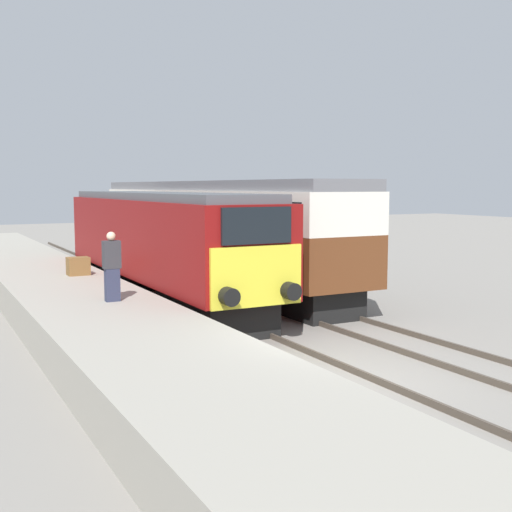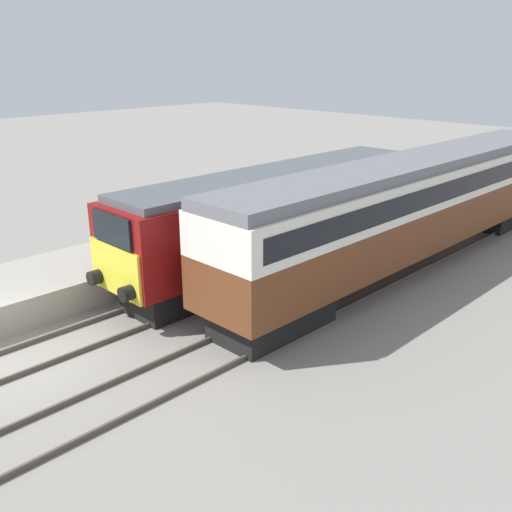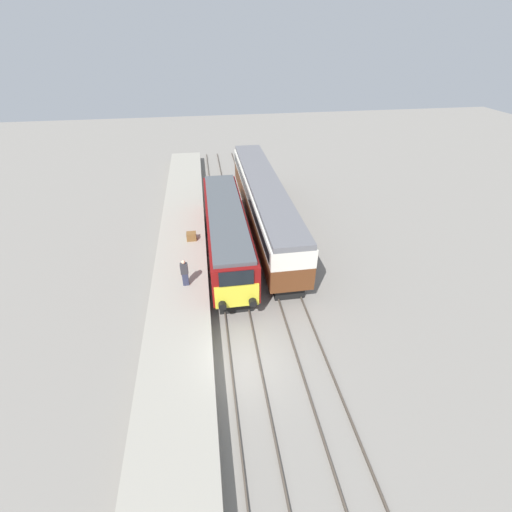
{
  "view_description": "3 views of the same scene",
  "coord_description": "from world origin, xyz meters",
  "px_view_note": "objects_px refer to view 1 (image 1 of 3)",
  "views": [
    {
      "loc": [
        -7.3,
        -10.31,
        3.94
      ],
      "look_at": [
        0.0,
        3.39,
        2.25
      ],
      "focal_mm": 45.0,
      "sensor_mm": 36.0,
      "label": 1
    },
    {
      "loc": [
        13.7,
        -4.65,
        7.66
      ],
      "look_at": [
        1.7,
        7.39,
        1.6
      ],
      "focal_mm": 40.0,
      "sensor_mm": 36.0,
      "label": 2
    },
    {
      "loc": [
        -1.21,
        -11.2,
        14.14
      ],
      "look_at": [
        1.7,
        7.39,
        1.6
      ],
      "focal_mm": 24.0,
      "sensor_mm": 36.0,
      "label": 3
    }
  ],
  "objects_px": {
    "passenger_carriage": "(207,221)",
    "luggage_crate": "(78,266)",
    "person_on_platform": "(112,267)",
    "locomotive": "(161,241)"
  },
  "relations": [
    {
      "from": "passenger_carriage",
      "to": "luggage_crate",
      "type": "relative_size",
      "value": 28.41
    },
    {
      "from": "person_on_platform",
      "to": "luggage_crate",
      "type": "distance_m",
      "value": 5.42
    },
    {
      "from": "locomotive",
      "to": "person_on_platform",
      "type": "height_order",
      "value": "locomotive"
    },
    {
      "from": "person_on_platform",
      "to": "luggage_crate",
      "type": "relative_size",
      "value": 2.57
    },
    {
      "from": "locomotive",
      "to": "person_on_platform",
      "type": "relative_size",
      "value": 7.92
    },
    {
      "from": "locomotive",
      "to": "passenger_carriage",
      "type": "xyz_separation_m",
      "value": [
        3.4,
        3.86,
        0.42
      ]
    },
    {
      "from": "passenger_carriage",
      "to": "luggage_crate",
      "type": "height_order",
      "value": "passenger_carriage"
    },
    {
      "from": "passenger_carriage",
      "to": "person_on_platform",
      "type": "xyz_separation_m",
      "value": [
        -6.3,
        -8.29,
        -0.63
      ]
    },
    {
      "from": "passenger_carriage",
      "to": "person_on_platform",
      "type": "bearing_deg",
      "value": -127.23
    },
    {
      "from": "passenger_carriage",
      "to": "luggage_crate",
      "type": "xyz_separation_m",
      "value": [
        -5.96,
        -2.91,
        -1.23
      ]
    }
  ]
}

